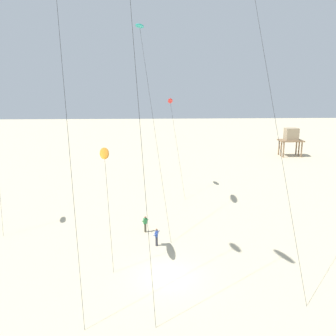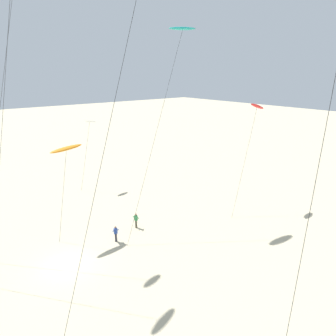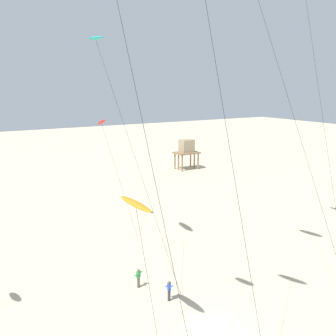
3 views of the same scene
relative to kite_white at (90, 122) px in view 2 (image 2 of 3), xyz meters
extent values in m
plane|color=beige|center=(16.29, -10.43, -9.39)|extent=(260.00, 260.00, 0.00)
ellipsoid|color=white|center=(-0.01, 0.03, 0.13)|extent=(0.74, 1.97, 0.74)
cylinder|color=#262626|center=(0.36, -1.18, -4.66)|extent=(0.77, 2.45, 9.46)
ellipsoid|color=orange|center=(11.55, -7.75, -0.26)|extent=(1.16, 3.37, 0.62)
cylinder|color=#262626|center=(11.83, -8.68, -4.88)|extent=(0.60, 1.90, 9.02)
ellipsoid|color=red|center=(17.78, 13.22, 2.81)|extent=(0.85, 2.27, 1.06)
cylinder|color=#262626|center=(18.60, 10.53, -3.35)|extent=(1.67, 5.41, 12.10)
cylinder|color=#262626|center=(33.44, -4.28, 2.98)|extent=(1.66, 5.37, 24.75)
cylinder|color=#262626|center=(23.91, -9.85, 2.84)|extent=(2.86, 9.34, 24.47)
ellipsoid|color=teal|center=(14.08, 4.55, 10.90)|extent=(1.13, 3.42, 0.52)
cylinder|color=#262626|center=(15.49, -0.08, 0.70)|extent=(2.85, 9.29, 20.18)
cylinder|color=#262626|center=(14.59, -13.66, 1.50)|extent=(1.52, 4.92, 21.79)
cylinder|color=#33333D|center=(15.55, -5.17, -8.95)|extent=(0.22, 0.22, 0.88)
cube|color=#2D4CA5|center=(15.55, -5.17, -8.22)|extent=(0.27, 0.38, 0.58)
sphere|color=#9E7051|center=(15.55, -5.17, -7.82)|extent=(0.20, 0.20, 0.20)
cylinder|color=#2D4CA5|center=(15.50, -5.39, -8.17)|extent=(0.51, 0.20, 0.39)
cylinder|color=#2D4CA5|center=(15.60, -4.96, -8.17)|extent=(0.51, 0.20, 0.39)
cylinder|color=#4C4738|center=(14.48, -2.10, -8.95)|extent=(0.22, 0.22, 0.88)
cube|color=#338C4C|center=(14.48, -2.10, -8.22)|extent=(0.39, 0.33, 0.58)
sphere|color=#9E7051|center=(14.48, -2.10, -7.82)|extent=(0.20, 0.20, 0.20)
cylinder|color=#338C4C|center=(14.28, -2.19, -8.17)|extent=(0.30, 0.49, 0.39)
cylinder|color=#338C4C|center=(14.67, -2.00, -8.17)|extent=(0.30, 0.49, 0.39)
camera|label=1|loc=(15.20, -34.04, 4.78)|focal=36.81mm
camera|label=2|loc=(39.19, -17.60, 6.68)|focal=32.11mm
camera|label=3|loc=(0.89, -29.31, 7.10)|focal=42.89mm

